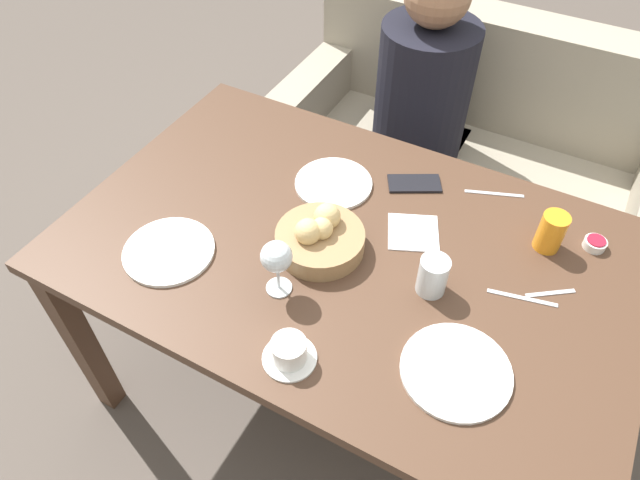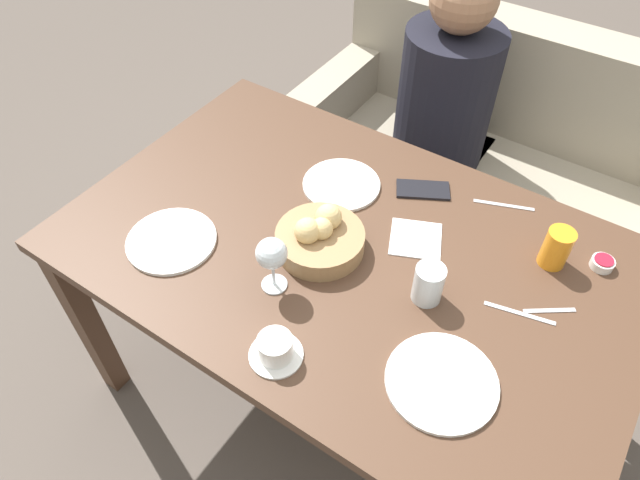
{
  "view_description": "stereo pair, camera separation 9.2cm",
  "coord_description": "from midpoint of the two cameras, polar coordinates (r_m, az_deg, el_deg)",
  "views": [
    {
      "loc": [
        0.41,
        -0.91,
        1.86
      ],
      "look_at": [
        -0.06,
        -0.04,
        0.79
      ],
      "focal_mm": 32.0,
      "sensor_mm": 36.0,
      "label": 1
    },
    {
      "loc": [
        0.49,
        -0.86,
        1.86
      ],
      "look_at": [
        -0.06,
        -0.04,
        0.79
      ],
      "focal_mm": 32.0,
      "sensor_mm": 36.0,
      "label": 2
    }
  ],
  "objects": [
    {
      "name": "couch",
      "position": [
        2.51,
        13.6,
        7.66
      ],
      "size": [
        1.51,
        0.7,
        0.86
      ],
      "color": "#9E937F",
      "rests_on": "ground_plane"
    },
    {
      "name": "seated_person",
      "position": [
        2.32,
        8.54,
        10.64
      ],
      "size": [
        0.35,
        0.46,
        1.16
      ],
      "color": "#23232D",
      "rests_on": "ground_plane"
    },
    {
      "name": "water_tumbler",
      "position": [
        1.37,
        9.34,
        -3.61
      ],
      "size": [
        0.07,
        0.07,
        0.1
      ],
      "color": "silver",
      "rests_on": "dining_table"
    },
    {
      "name": "napkin",
      "position": [
        1.52,
        7.62,
        0.69
      ],
      "size": [
        0.17,
        0.17,
        0.0
      ],
      "color": "white",
      "rests_on": "dining_table"
    },
    {
      "name": "fork_silver",
      "position": [
        1.44,
        17.86,
        -5.61
      ],
      "size": [
        0.16,
        0.05,
        0.0
      ],
      "color": "#B7B7BC",
      "rests_on": "dining_table"
    },
    {
      "name": "ground_plane",
      "position": [
        2.11,
        0.8,
        -14.53
      ],
      "size": [
        10.0,
        10.0,
        0.0
      ],
      "primitive_type": "plane",
      "color": "#564C44"
    },
    {
      "name": "spoon_coffee",
      "position": [
        1.47,
        20.41,
        -5.07
      ],
      "size": [
        0.11,
        0.08,
        0.0
      ],
      "color": "#B7B7BC",
      "rests_on": "dining_table"
    },
    {
      "name": "plate_far_center",
      "position": [
        1.65,
        -0.24,
        5.63
      ],
      "size": [
        0.22,
        0.22,
        0.01
      ],
      "color": "white",
      "rests_on": "dining_table"
    },
    {
      "name": "coffee_cup",
      "position": [
        1.26,
        -5.22,
        -11.16
      ],
      "size": [
        0.12,
        0.12,
        0.06
      ],
      "color": "white",
      "rests_on": "dining_table"
    },
    {
      "name": "dining_table",
      "position": [
        1.55,
        1.06,
        -2.85
      ],
      "size": [
        1.48,
        0.94,
        0.76
      ],
      "color": "#4C3323",
      "rests_on": "ground_plane"
    },
    {
      "name": "juice_glass",
      "position": [
        1.54,
        20.56,
        0.71
      ],
      "size": [
        0.07,
        0.07,
        0.11
      ],
      "color": "orange",
      "rests_on": "dining_table"
    },
    {
      "name": "knife_silver",
      "position": [
        1.68,
        15.54,
        4.44
      ],
      "size": [
        0.16,
        0.07,
        0.0
      ],
      "color": "#B7B7BC",
      "rests_on": "dining_table"
    },
    {
      "name": "bread_basket",
      "position": [
        1.45,
        -1.82,
        0.23
      ],
      "size": [
        0.23,
        0.23,
        0.11
      ],
      "color": "#99754C",
      "rests_on": "dining_table"
    },
    {
      "name": "plate_near_right",
      "position": [
        1.29,
        11.42,
        -12.79
      ],
      "size": [
        0.24,
        0.24,
        0.01
      ],
      "color": "white",
      "rests_on": "dining_table"
    },
    {
      "name": "plate_near_left",
      "position": [
        1.53,
        -16.55,
        -1.12
      ],
      "size": [
        0.24,
        0.24,
        0.01
      ],
      "color": "white",
      "rests_on": "dining_table"
    },
    {
      "name": "jam_bowl_berry",
      "position": [
        1.61,
        24.35,
        -0.38
      ],
      "size": [
        0.06,
        0.06,
        0.03
      ],
      "color": "white",
      "rests_on": "dining_table"
    },
    {
      "name": "cell_phone",
      "position": [
        1.66,
        7.86,
        5.57
      ],
      "size": [
        0.17,
        0.14,
        0.01
      ],
      "color": "black",
      "rests_on": "dining_table"
    },
    {
      "name": "wine_glass",
      "position": [
        1.31,
        -6.36,
        -1.9
      ],
      "size": [
        0.08,
        0.08,
        0.16
      ],
      "color": "silver",
      "rests_on": "dining_table"
    }
  ]
}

